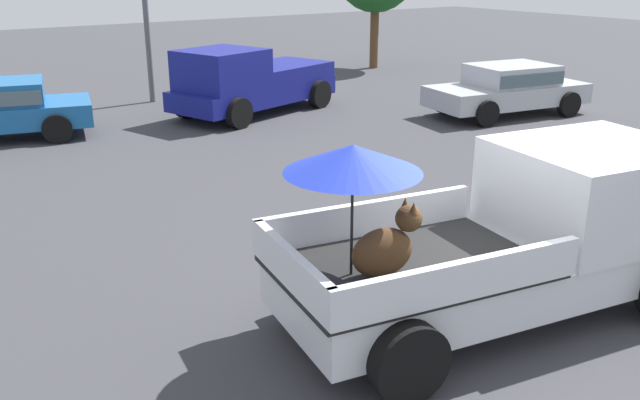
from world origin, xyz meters
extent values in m
plane|color=#38383D|center=(0.00, 0.00, 0.00)|extent=(80.00, 80.00, 0.00)
cylinder|color=black|center=(1.89, 0.68, 0.40)|extent=(0.84, 0.41, 0.80)
cylinder|color=black|center=(-1.56, 1.26, 0.40)|extent=(0.84, 0.41, 0.80)
cylinder|color=black|center=(-1.89, -0.68, 0.40)|extent=(0.84, 0.41, 0.80)
cube|color=silver|center=(0.00, 0.00, 0.57)|extent=(5.23, 2.60, 0.50)
cube|color=silver|center=(1.38, -0.23, 1.36)|extent=(2.38, 2.18, 1.08)
cube|color=black|center=(-1.13, 0.19, 0.85)|extent=(3.07, 2.28, 0.06)
cube|color=silver|center=(-0.98, 1.10, 1.08)|extent=(2.78, 0.56, 0.40)
cube|color=silver|center=(-1.29, -0.72, 1.08)|extent=(2.78, 0.56, 0.40)
cube|color=silver|center=(-2.47, 0.41, 1.08)|extent=(0.40, 1.83, 0.40)
ellipsoid|color=#472D19|center=(-1.57, 0.12, 1.14)|extent=(0.72, 0.43, 0.52)
sphere|color=#472D19|center=(-1.27, 0.07, 1.46)|extent=(0.32, 0.32, 0.28)
cone|color=#472D19|center=(-1.26, 0.15, 1.60)|extent=(0.10, 0.10, 0.12)
cone|color=#472D19|center=(-1.28, -0.01, 1.60)|extent=(0.10, 0.10, 0.12)
cylinder|color=black|center=(-1.80, 0.33, 1.45)|extent=(0.03, 0.03, 1.13)
cone|color=#1E33B7|center=(-1.80, 0.33, 2.11)|extent=(1.59, 1.59, 0.28)
cylinder|color=black|center=(2.14, 10.00, 0.38)|extent=(0.80, 0.47, 0.76)
cylinder|color=black|center=(1.58, 11.82, 0.38)|extent=(0.80, 0.47, 0.76)
cylinder|color=black|center=(5.20, 10.94, 0.38)|extent=(0.80, 0.47, 0.76)
cylinder|color=black|center=(4.64, 12.76, 0.38)|extent=(0.80, 0.47, 0.76)
cube|color=navy|center=(3.39, 11.38, 0.55)|extent=(5.12, 3.12, 0.50)
cube|color=navy|center=(2.24, 11.03, 1.30)|extent=(2.34, 2.28, 1.00)
cube|color=navy|center=(4.35, 11.67, 1.00)|extent=(3.11, 2.51, 0.40)
cylinder|color=black|center=(7.25, 6.67, 0.33)|extent=(0.69, 0.32, 0.66)
cylinder|color=black|center=(7.54, 8.40, 0.33)|extent=(0.69, 0.32, 0.66)
cylinder|color=black|center=(9.92, 6.23, 0.33)|extent=(0.69, 0.32, 0.66)
cylinder|color=black|center=(10.20, 7.96, 0.33)|extent=(0.69, 0.32, 0.66)
cube|color=#ADB2B7|center=(8.73, 7.31, 0.55)|extent=(4.53, 2.44, 0.52)
cube|color=#ADB2B7|center=(8.83, 7.30, 1.05)|extent=(2.33, 1.92, 0.56)
cube|color=#4C606B|center=(8.83, 7.30, 1.05)|extent=(2.29, 1.99, 0.32)
cylinder|color=black|center=(-1.91, 11.09, 0.33)|extent=(0.69, 0.38, 0.66)
cylinder|color=black|center=(-1.47, 12.79, 0.33)|extent=(0.69, 0.38, 0.66)
cylinder|color=#59595B|center=(1.69, 14.43, 1.87)|extent=(0.16, 0.16, 3.74)
cylinder|color=brown|center=(11.20, 15.93, 1.25)|extent=(0.32, 0.32, 2.49)
camera|label=1|loc=(-5.76, -4.79, 3.95)|focal=38.84mm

